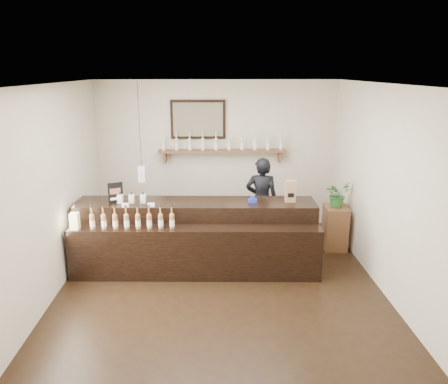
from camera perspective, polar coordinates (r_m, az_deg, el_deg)
name	(u,v)px	position (r m, az deg, el deg)	size (l,w,h in m)	color
ground	(220,283)	(6.43, -0.52, -11.84)	(5.00, 5.00, 0.00)	black
room_shell	(220,168)	(5.84, -0.57, 3.13)	(5.00, 5.00, 5.00)	beige
back_wall_decor	(209,137)	(8.17, -2.04, 7.15)	(2.66, 0.96, 1.69)	brown
counter	(195,238)	(6.75, -3.74, -6.01)	(3.69, 1.11, 1.20)	black
promo_sign	(115,193)	(6.79, -13.99, -0.09)	(0.21, 0.11, 0.31)	black
paper_bag	(290,191)	(6.71, 8.67, 0.10)	(0.16, 0.12, 0.33)	olive
tape_dispenser	(252,200)	(6.63, 3.73, -1.05)	(0.13, 0.05, 0.11)	#1B2EBD
side_cabinet	(335,227)	(7.73, 14.30, -4.48)	(0.41, 0.53, 0.74)	brown
potted_plant	(337,194)	(7.55, 14.60, -0.25)	(0.40, 0.35, 0.45)	#2C6729
shopkeeper	(262,195)	(7.60, 4.95, -0.43)	(0.63, 0.42, 1.74)	black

